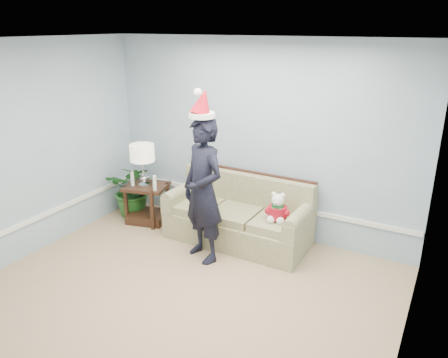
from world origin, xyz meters
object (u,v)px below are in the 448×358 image
houseplant (134,189)px  man (203,191)px  table_lamp (142,155)px  teddy_bear (277,210)px  sofa (239,218)px  side_table (148,207)px

houseplant → man: (1.64, -0.61, 0.49)m
man → table_lamp: bearing=-175.9°
teddy_bear → houseplant: bearing=167.7°
table_lamp → houseplant: 0.73m
sofa → man: 0.90m
sofa → houseplant: size_ratio=2.28×
side_table → man: man is taller
table_lamp → man: man is taller
sofa → teddy_bear: (0.61, -0.13, 0.29)m
houseplant → man: 1.82m
table_lamp → man: bearing=-19.8°
side_table → table_lamp: 0.84m
side_table → teddy_bear: size_ratio=1.85×
side_table → table_lamp: (0.01, -0.05, 0.84)m
sofa → houseplant: sofa is taller
side_table → teddy_bear: bearing=0.0°
sofa → table_lamp: (-1.48, -0.18, 0.74)m
sofa → man: man is taller
sofa → teddy_bear: size_ratio=5.04×
houseplant → man: size_ratio=0.47×
sofa → side_table: sofa is taller
side_table → table_lamp: size_ratio=1.13×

